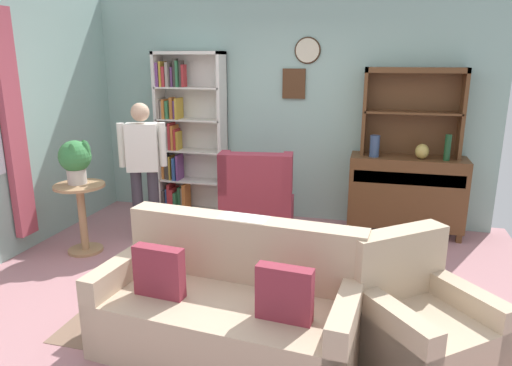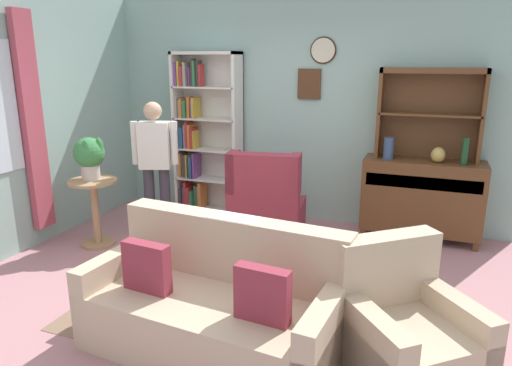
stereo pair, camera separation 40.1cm
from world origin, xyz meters
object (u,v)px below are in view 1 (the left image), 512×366
vase_round (422,151)px  wingback_chair (258,208)px  couch_floral (230,308)px  book_stack (270,249)px  plant_stand (82,211)px  sideboard (406,191)px  sideboard_hutch (413,100)px  vase_tall (375,146)px  bottle_wine (448,147)px  coffee_table (267,259)px  armchair_floral (419,325)px  potted_plant_large (76,158)px  bookshelf (185,137)px  person_reading (143,163)px

vase_round → wingback_chair: vase_round is taller
couch_floral → wingback_chair: size_ratio=1.78×
book_stack → plant_stand: bearing=167.4°
sideboard → sideboard_hutch: size_ratio=1.18×
book_stack → sideboard: bearing=58.6°
vase_tall → bottle_wine: size_ratio=0.85×
sideboard_hutch → bottle_wine: sideboard_hutch is taller
sideboard → vase_tall: size_ratio=5.21×
vase_round → coffee_table: vase_round is taller
armchair_floral → plant_stand: bearing=161.7°
couch_floral → potted_plant_large: 2.53m
sideboard → vase_round: vase_round is taller
sideboard → book_stack: 2.27m
couch_floral → potted_plant_large: potted_plant_large is taller
bookshelf → person_reading: (-0.04, -1.07, -0.11)m
sideboard → plant_stand: sideboard is taller
couch_floral → person_reading: person_reading is taller
sideboard → couch_floral: sideboard is taller
potted_plant_large → vase_tall: bearing=24.4°
wingback_chair → book_stack: (0.44, -1.26, 0.07)m
vase_round → bottle_wine: size_ratio=0.58×
potted_plant_large → book_stack: 2.31m
plant_stand → book_stack: bearing=-12.6°
vase_tall → plant_stand: vase_tall is taller
bookshelf → plant_stand: bookshelf is taller
plant_stand → book_stack: (2.16, -0.48, -0.00)m
person_reading → vase_round: bearing=17.3°
plant_stand → coffee_table: plant_stand is taller
potted_plant_large → armchair_floral: bearing=-18.6°
vase_round → book_stack: vase_round is taller
potted_plant_large → book_stack: size_ratio=2.16×
potted_plant_large → person_reading: person_reading is taller
coffee_table → book_stack: 0.11m
couch_floral → vase_round: bearing=61.6°
armchair_floral → plant_stand: size_ratio=1.44×
potted_plant_large → person_reading: (0.53, 0.44, -0.11)m
vase_round → armchair_floral: 2.60m
book_stack → coffee_table: bearing=142.4°
sideboard → vase_tall: bearing=-168.4°
wingback_chair → potted_plant_large: potted_plant_large is taller
bookshelf → potted_plant_large: (-0.57, -1.51, -0.00)m
vase_tall → armchair_floral: (0.37, -2.48, -0.76)m
potted_plant_large → coffee_table: bearing=-12.6°
bookshelf → armchair_floral: bookshelf is taller
armchair_floral → coffee_table: armchair_floral is taller
sideboard_hutch → book_stack: size_ratio=5.20×
sideboard_hutch → person_reading: 3.11m
sideboard_hutch → person_reading: sideboard_hutch is taller
sideboard_hutch → coffee_table: size_ratio=1.38×
person_reading → plant_stand: bearing=-136.9°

